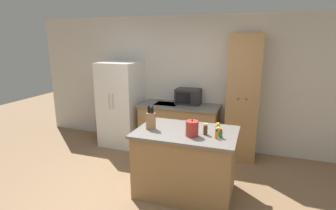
% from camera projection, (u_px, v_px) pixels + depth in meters
% --- Properties ---
extents(wall_back, '(7.20, 0.06, 2.60)m').
position_uv_depth(wall_back, '(198.00, 83.00, 5.19)').
color(wall_back, beige).
rests_on(wall_back, ground_plane).
extents(refrigerator, '(0.76, 0.77, 1.71)m').
position_uv_depth(refrigerator, '(121.00, 104.00, 5.41)').
color(refrigerator, white).
rests_on(refrigerator, ground_plane).
extents(back_counter, '(1.53, 0.68, 0.92)m').
position_uv_depth(back_counter, '(179.00, 127.00, 5.16)').
color(back_counter, '#9E7547').
rests_on(back_counter, ground_plane).
extents(pantry_cabinet, '(0.55, 0.56, 2.25)m').
position_uv_depth(pantry_cabinet, '(243.00, 98.00, 4.68)').
color(pantry_cabinet, '#9E7547').
rests_on(pantry_cabinet, ground_plane).
extents(kitchen_island, '(1.37, 0.91, 0.93)m').
position_uv_depth(kitchen_island, '(186.00, 162.00, 3.69)').
color(kitchen_island, '#9E7547').
rests_on(kitchen_island, ground_plane).
extents(microwave, '(0.47, 0.34, 0.30)m').
position_uv_depth(microwave, '(188.00, 96.00, 5.09)').
color(microwave, '#232326').
rests_on(microwave, back_counter).
extents(knife_block, '(0.12, 0.08, 0.34)m').
position_uv_depth(knife_block, '(151.00, 120.00, 3.62)').
color(knife_block, '#9E7547').
rests_on(knife_block, kitchen_island).
extents(spice_bottle_tall_dark, '(0.06, 0.06, 0.11)m').
position_uv_depth(spice_bottle_tall_dark, '(218.00, 131.00, 3.40)').
color(spice_bottle_tall_dark, gold).
rests_on(spice_bottle_tall_dark, kitchen_island).
extents(spice_bottle_short_red, '(0.04, 0.04, 0.12)m').
position_uv_depth(spice_bottle_short_red, '(216.00, 134.00, 3.29)').
color(spice_bottle_short_red, orange).
rests_on(spice_bottle_short_red, kitchen_island).
extents(spice_bottle_amber_oil, '(0.06, 0.06, 0.12)m').
position_uv_depth(spice_bottle_amber_oil, '(218.00, 127.00, 3.55)').
color(spice_bottle_amber_oil, gold).
rests_on(spice_bottle_amber_oil, kitchen_island).
extents(spice_bottle_green_herb, '(0.06, 0.06, 0.15)m').
position_uv_depth(spice_bottle_green_herb, '(205.00, 129.00, 3.42)').
color(spice_bottle_green_herb, '#563319').
rests_on(spice_bottle_green_herb, kitchen_island).
extents(spice_bottle_pale_salt, '(0.05, 0.05, 0.12)m').
position_uv_depth(spice_bottle_pale_salt, '(220.00, 134.00, 3.31)').
color(spice_bottle_pale_salt, '#337033').
rests_on(spice_bottle_pale_salt, kitchen_island).
extents(kettle, '(0.17, 0.17, 0.22)m').
position_uv_depth(kettle, '(192.00, 128.00, 3.37)').
color(kettle, '#B72D28').
rests_on(kettle, kitchen_island).
extents(fire_extinguisher, '(0.10, 0.10, 0.50)m').
position_uv_depth(fire_extinguisher, '(99.00, 129.00, 5.78)').
color(fire_extinguisher, red).
rests_on(fire_extinguisher, ground_plane).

